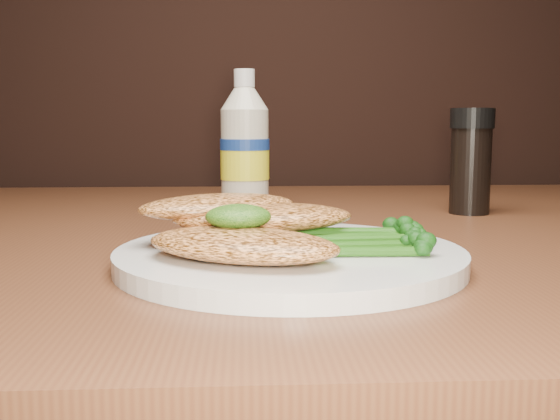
{
  "coord_description": "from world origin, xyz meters",
  "views": [
    {
      "loc": [
        -0.13,
        0.41,
        0.85
      ],
      "look_at": [
        -0.11,
        0.87,
        0.79
      ],
      "focal_mm": 41.85,
      "sensor_mm": 36.0,
      "label": 1
    }
  ],
  "objects": [
    {
      "name": "chicken_back",
      "position": [
        -0.15,
        0.89,
        0.79
      ],
      "size": [
        0.14,
        0.1,
        0.02
      ],
      "primitive_type": "ellipsoid",
      "rotation": [
        0.0,
        0.0,
        0.39
      ],
      "color": "#F6974E",
      "rests_on": "plate"
    },
    {
      "name": "pepper_grinder",
      "position": [
        0.12,
        1.12,
        0.81
      ],
      "size": [
        0.06,
        0.06,
        0.12
      ],
      "primitive_type": null,
      "rotation": [
        0.0,
        0.0,
        0.36
      ],
      "color": "black",
      "rests_on": "dining_table"
    },
    {
      "name": "broccolini_bundle",
      "position": [
        -0.05,
        0.86,
        0.77
      ],
      "size": [
        0.13,
        0.1,
        0.02
      ],
      "primitive_type": null,
      "rotation": [
        0.0,
        0.0,
        0.05
      ],
      "color": "#225613",
      "rests_on": "plate"
    },
    {
      "name": "mayo_bottle",
      "position": [
        -0.13,
        1.18,
        0.83
      ],
      "size": [
        0.07,
        0.07,
        0.16
      ],
      "primitive_type": null,
      "rotation": [
        0.0,
        0.0,
        -0.3
      ],
      "color": "beige",
      "rests_on": "dining_table"
    },
    {
      "name": "plate",
      "position": [
        -0.1,
        0.86,
        0.76
      ],
      "size": [
        0.25,
        0.25,
        0.01
      ],
      "primitive_type": "cylinder",
      "color": "white",
      "rests_on": "dining_table"
    },
    {
      "name": "chicken_front",
      "position": [
        -0.13,
        0.82,
        0.77
      ],
      "size": [
        0.15,
        0.12,
        0.02
      ],
      "primitive_type": "ellipsoid",
      "rotation": [
        0.0,
        0.0,
        -0.45
      ],
      "color": "#F6974E",
      "rests_on": "plate"
    },
    {
      "name": "chicken_mid",
      "position": [
        -0.12,
        0.88,
        0.78
      ],
      "size": [
        0.14,
        0.09,
        0.02
      ],
      "primitive_type": "ellipsoid",
      "rotation": [
        0.0,
        0.0,
        0.15
      ],
      "color": "#F6974E",
      "rests_on": "plate"
    },
    {
      "name": "pesto_front",
      "position": [
        -0.14,
        0.84,
        0.79
      ],
      "size": [
        0.05,
        0.05,
        0.02
      ],
      "primitive_type": "ellipsoid",
      "rotation": [
        0.0,
        0.0,
        0.11
      ],
      "color": "black",
      "rests_on": "chicken_front"
    }
  ]
}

